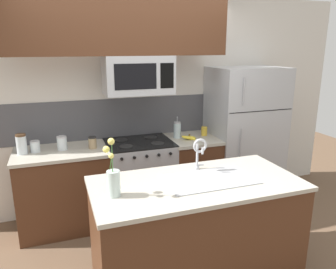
% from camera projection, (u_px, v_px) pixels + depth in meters
% --- Properties ---
extents(ground_plane, '(10.00, 10.00, 0.00)m').
position_uv_depth(ground_plane, '(164.00, 256.00, 3.23)').
color(ground_plane, brown).
extents(rear_partition, '(5.20, 0.10, 2.60)m').
position_uv_depth(rear_partition, '(154.00, 103.00, 4.15)').
color(rear_partition, silver).
rests_on(rear_partition, ground).
extents(splash_band, '(3.28, 0.01, 0.48)m').
position_uv_depth(splash_band, '(132.00, 117.00, 4.04)').
color(splash_band, '#4C4C51').
rests_on(splash_band, rear_partition).
extents(back_counter_left, '(1.00, 0.65, 0.91)m').
position_uv_depth(back_counter_left, '(65.00, 189.00, 3.65)').
color(back_counter_left, '#4C2B19').
rests_on(back_counter_left, ground).
extents(back_counter_right, '(0.61, 0.65, 0.91)m').
position_uv_depth(back_counter_right, '(191.00, 172.00, 4.14)').
color(back_counter_right, '#4C2B19').
rests_on(back_counter_right, ground).
extents(stove_range, '(0.76, 0.64, 0.93)m').
position_uv_depth(stove_range, '(140.00, 179.00, 3.92)').
color(stove_range, '#A8AAAF').
rests_on(stove_range, ground).
extents(microwave, '(0.74, 0.40, 0.42)m').
position_uv_depth(microwave, '(138.00, 75.00, 3.58)').
color(microwave, '#A8AAAF').
extents(upper_cabinet_band, '(2.31, 0.34, 0.60)m').
position_uv_depth(upper_cabinet_band, '(119.00, 26.00, 3.36)').
color(upper_cabinet_band, '#4C2B19').
extents(refrigerator, '(0.89, 0.74, 1.75)m').
position_uv_depth(refrigerator, '(243.00, 135.00, 4.28)').
color(refrigerator, '#A8AAAF').
rests_on(refrigerator, ground).
extents(storage_jar_tall, '(0.10, 0.10, 0.21)m').
position_uv_depth(storage_jar_tall, '(21.00, 144.00, 3.39)').
color(storage_jar_tall, silver).
rests_on(storage_jar_tall, back_counter_left).
extents(storage_jar_medium, '(0.10, 0.10, 0.12)m').
position_uv_depth(storage_jar_medium, '(35.00, 147.00, 3.46)').
color(storage_jar_medium, silver).
rests_on(storage_jar_medium, back_counter_left).
extents(storage_jar_short, '(0.11, 0.11, 0.15)m').
position_uv_depth(storage_jar_short, '(62.00, 143.00, 3.54)').
color(storage_jar_short, silver).
rests_on(storage_jar_short, back_counter_left).
extents(storage_jar_squat, '(0.09, 0.09, 0.13)m').
position_uv_depth(storage_jar_squat, '(92.00, 143.00, 3.59)').
color(storage_jar_squat, '#997F5B').
rests_on(storage_jar_squat, back_counter_left).
extents(banana_bunch, '(0.19, 0.12, 0.08)m').
position_uv_depth(banana_bunch, '(189.00, 138.00, 3.94)').
color(banana_bunch, yellow).
rests_on(banana_bunch, back_counter_right).
extents(french_press, '(0.09, 0.09, 0.27)m').
position_uv_depth(french_press, '(177.00, 130.00, 3.99)').
color(french_press, silver).
rests_on(french_press, back_counter_right).
extents(coffee_tin, '(0.08, 0.08, 0.11)m').
position_uv_depth(coffee_tin, '(204.00, 131.00, 4.11)').
color(coffee_tin, gold).
rests_on(coffee_tin, back_counter_right).
extents(island_counter, '(1.75, 0.86, 0.91)m').
position_uv_depth(island_counter, '(195.00, 230.00, 2.84)').
color(island_counter, '#4C2B19').
rests_on(island_counter, ground).
extents(kitchen_sink, '(0.76, 0.44, 0.16)m').
position_uv_depth(kitchen_sink, '(209.00, 187.00, 2.78)').
color(kitchen_sink, '#ADAFB5').
rests_on(kitchen_sink, island_counter).
extents(sink_faucet, '(0.14, 0.14, 0.31)m').
position_uv_depth(sink_faucet, '(199.00, 150.00, 2.91)').
color(sink_faucet, '#B7BABF').
rests_on(sink_faucet, island_counter).
extents(flower_vase, '(0.11, 0.13, 0.46)m').
position_uv_depth(flower_vase, '(113.00, 181.00, 2.43)').
color(flower_vase, silver).
rests_on(flower_vase, island_counter).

